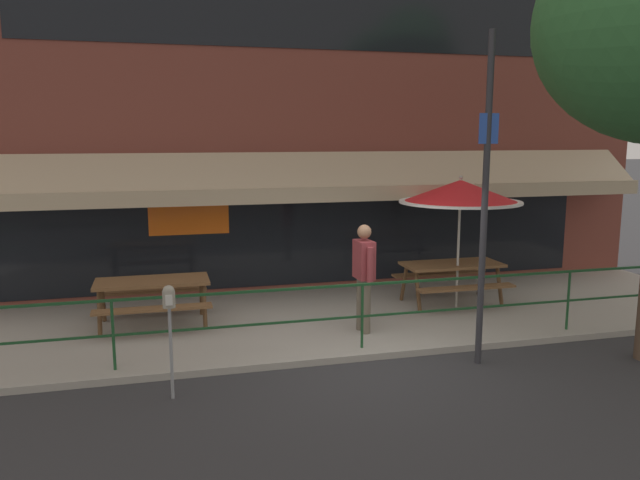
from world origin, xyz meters
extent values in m
plane|color=#2D2D30|center=(0.00, 0.00, 0.00)|extent=(120.00, 120.00, 0.00)
cube|color=#9E998E|center=(0.00, 2.00, 0.05)|extent=(15.00, 4.00, 0.10)
cube|color=brown|center=(0.00, 4.25, 3.82)|extent=(15.00, 0.50, 7.63)
cube|color=black|center=(0.00, 3.99, 5.50)|extent=(10.50, 0.02, 1.40)
cube|color=black|center=(0.00, 3.99, 1.35)|extent=(12.00, 0.02, 2.30)
cube|color=orange|center=(-2.25, 3.97, 1.65)|extent=(1.50, 0.02, 0.70)
cube|color=tan|center=(0.00, 3.45, 2.50)|extent=(13.80, 0.92, 0.70)
cube|color=tan|center=(0.00, 2.94, 2.10)|extent=(13.80, 0.08, 0.28)
cube|color=black|center=(4.12, 3.86, 2.03)|extent=(0.04, 0.28, 0.04)
cube|color=black|center=(4.12, 3.72, 1.85)|extent=(0.18, 0.18, 0.28)
cube|color=beige|center=(4.12, 3.72, 1.85)|extent=(0.13, 0.19, 0.20)
cylinder|color=#194723|center=(-3.45, 0.30, 0.57)|extent=(0.04, 0.04, 0.95)
cylinder|color=#194723|center=(0.00, 0.30, 0.57)|extent=(0.04, 0.04, 0.95)
cylinder|color=#194723|center=(3.45, 0.30, 0.57)|extent=(0.04, 0.04, 0.95)
cube|color=#194723|center=(0.00, 0.30, 1.05)|extent=(13.80, 0.04, 0.04)
cube|color=#194723|center=(0.00, 0.30, 0.57)|extent=(13.80, 0.03, 0.03)
cube|color=brown|center=(-2.95, 2.17, 0.84)|extent=(1.80, 0.80, 0.05)
cube|color=brown|center=(-2.95, 1.59, 0.54)|extent=(1.80, 0.26, 0.04)
cube|color=brown|center=(-2.95, 2.75, 0.54)|extent=(1.80, 0.26, 0.04)
cylinder|color=brown|center=(-2.15, 1.85, 0.47)|extent=(0.07, 0.30, 0.73)
cylinder|color=brown|center=(-2.15, 2.49, 0.47)|extent=(0.07, 0.30, 0.73)
cylinder|color=brown|center=(-3.75, 1.85, 0.47)|extent=(0.07, 0.30, 0.73)
cylinder|color=brown|center=(-3.75, 2.49, 0.47)|extent=(0.07, 0.30, 0.73)
cube|color=brown|center=(2.35, 2.17, 0.84)|extent=(1.80, 0.80, 0.05)
cube|color=brown|center=(2.35, 1.59, 0.54)|extent=(1.80, 0.26, 0.04)
cube|color=brown|center=(2.35, 2.75, 0.54)|extent=(1.80, 0.26, 0.04)
cylinder|color=brown|center=(3.15, 1.85, 0.47)|extent=(0.07, 0.30, 0.73)
cylinder|color=brown|center=(3.15, 2.49, 0.47)|extent=(0.07, 0.30, 0.73)
cylinder|color=brown|center=(1.55, 1.85, 0.47)|extent=(0.07, 0.30, 0.73)
cylinder|color=brown|center=(1.55, 2.49, 0.47)|extent=(0.07, 0.30, 0.73)
cylinder|color=#B7B2A8|center=(2.35, 1.95, 1.25)|extent=(0.04, 0.04, 2.30)
cone|color=red|center=(2.35, 1.95, 2.20)|extent=(2.10, 2.10, 0.42)
cylinder|color=white|center=(2.35, 1.95, 2.01)|extent=(2.14, 2.14, 0.06)
sphere|color=#B7B2A8|center=(2.35, 1.95, 2.44)|extent=(0.07, 0.07, 0.07)
cylinder|color=#665B4C|center=(0.26, 1.13, 0.53)|extent=(0.15, 0.15, 0.86)
cylinder|color=#665B4C|center=(0.27, 0.93, 0.53)|extent=(0.15, 0.15, 0.86)
cube|color=maroon|center=(0.26, 1.03, 1.26)|extent=(0.26, 0.41, 0.60)
cylinder|color=maroon|center=(0.25, 1.29, 1.23)|extent=(0.10, 0.10, 0.54)
cylinder|color=maroon|center=(0.28, 0.77, 1.23)|extent=(0.10, 0.10, 0.54)
sphere|color=#9E7051|center=(0.26, 1.03, 1.70)|extent=(0.22, 0.22, 0.22)
cylinder|color=gray|center=(-2.73, -0.60, 0.57)|extent=(0.04, 0.04, 1.15)
cylinder|color=gray|center=(-2.73, -0.60, 1.25)|extent=(0.15, 0.15, 0.20)
sphere|color=gray|center=(-2.73, -0.60, 1.35)|extent=(0.14, 0.14, 0.14)
cube|color=silver|center=(-2.73, -0.68, 1.26)|extent=(0.08, 0.01, 0.13)
cylinder|color=#2D2D33|center=(1.47, -0.45, 2.27)|extent=(0.09, 0.09, 4.53)
cube|color=blue|center=(1.47, -0.47, 3.26)|extent=(0.28, 0.02, 0.40)
camera|label=1|loc=(-2.80, -8.00, 3.19)|focal=35.00mm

